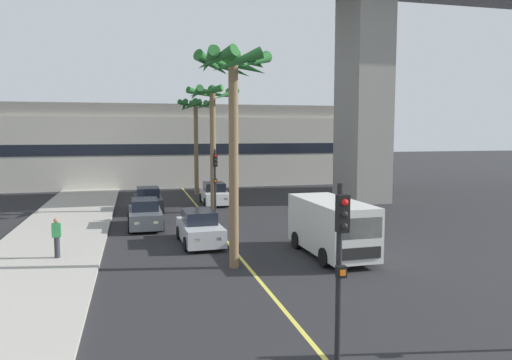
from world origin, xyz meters
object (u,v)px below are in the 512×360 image
(traffic_light_median_far, at_px, (215,175))
(palm_tree_far_median, at_px, (233,89))
(traffic_light_median_near, at_px, (340,256))
(palm_tree_near_median, at_px, (196,117))
(car_queue_front, at_px, (214,194))
(car_queue_second, at_px, (145,214))
(delivery_van, at_px, (331,226))
(pedestrian_near_crosswalk, at_px, (57,237))
(car_queue_third, at_px, (200,228))
(car_queue_fourth, at_px, (148,200))
(palm_tree_mid_median, at_px, (213,110))

(traffic_light_median_far, bearing_deg, palm_tree_far_median, -95.04)
(traffic_light_median_near, height_order, palm_tree_near_median, palm_tree_near_median)
(car_queue_front, relative_size, car_queue_second, 1.00)
(delivery_van, bearing_deg, traffic_light_median_far, 111.53)
(pedestrian_near_crosswalk, bearing_deg, traffic_light_median_near, -58.47)
(car_queue_third, height_order, palm_tree_near_median, palm_tree_near_median)
(car_queue_front, distance_m, delivery_van, 15.92)
(delivery_van, xyz_separation_m, traffic_light_median_near, (-3.93, -9.85, 1.43))
(car_queue_fourth, xyz_separation_m, palm_tree_near_median, (4.13, 7.60, 5.67))
(car_queue_front, height_order, car_queue_second, same)
(car_queue_second, xyz_separation_m, delivery_van, (7.49, -8.13, 0.57))
(car_queue_fourth, height_order, traffic_light_median_near, traffic_light_median_near)
(car_queue_front, height_order, pedestrian_near_crosswalk, pedestrian_near_crosswalk)
(car_queue_front, xyz_separation_m, traffic_light_median_near, (-1.47, -25.57, 1.99))
(palm_tree_near_median, bearing_deg, traffic_light_median_far, -92.01)
(car_queue_third, distance_m, pedestrian_near_crosswalk, 6.26)
(car_queue_second, relative_size, palm_tree_near_median, 0.52)
(traffic_light_median_near, distance_m, palm_tree_near_median, 31.35)
(palm_tree_mid_median, bearing_deg, palm_tree_near_median, 89.81)
(traffic_light_median_far, relative_size, pedestrian_near_crosswalk, 2.59)
(delivery_van, distance_m, traffic_light_median_far, 9.62)
(delivery_van, distance_m, palm_tree_near_median, 22.09)
(car_queue_fourth, height_order, traffic_light_median_far, traffic_light_median_far)
(palm_tree_mid_median, bearing_deg, pedestrian_near_crosswalk, -127.75)
(traffic_light_median_far, height_order, palm_tree_mid_median, palm_tree_mid_median)
(traffic_light_median_far, bearing_deg, car_queue_third, -106.83)
(car_queue_front, height_order, car_queue_fourth, same)
(palm_tree_mid_median, distance_m, pedestrian_near_crosswalk, 14.21)
(car_queue_third, xyz_separation_m, palm_tree_far_median, (0.75, -4.36, 6.09))
(car_queue_front, relative_size, traffic_light_median_near, 0.98)
(car_queue_front, xyz_separation_m, car_queue_fourth, (-4.73, -2.05, 0.00))
(delivery_van, xyz_separation_m, traffic_light_median_far, (-3.49, 8.85, 1.43))
(traffic_light_median_near, bearing_deg, palm_tree_far_median, 92.62)
(traffic_light_median_far, relative_size, palm_tree_far_median, 0.50)
(traffic_light_median_near, distance_m, traffic_light_median_far, 18.71)
(car_queue_second, distance_m, pedestrian_near_crosswalk, 7.26)
(palm_tree_mid_median, bearing_deg, palm_tree_far_median, -95.54)
(car_queue_front, bearing_deg, delivery_van, -81.12)
(traffic_light_median_far, distance_m, pedestrian_near_crosswalk, 10.49)
(delivery_van, bearing_deg, palm_tree_mid_median, 104.26)
(car_queue_second, distance_m, palm_tree_mid_median, 8.37)
(car_queue_second, xyz_separation_m, palm_tree_near_median, (4.44, 13.15, 5.67))
(palm_tree_near_median, bearing_deg, car_queue_second, -108.65)
(palm_tree_far_median, bearing_deg, delivery_van, 10.21)
(traffic_light_median_near, xyz_separation_m, traffic_light_median_far, (0.43, 18.70, 0.00))
(traffic_light_median_near, bearing_deg, car_queue_front, 86.71)
(car_queue_fourth, bearing_deg, palm_tree_mid_median, -20.34)
(traffic_light_median_far, xyz_separation_m, palm_tree_near_median, (0.44, 12.42, 3.68))
(palm_tree_far_median, distance_m, pedestrian_near_crosswalk, 9.28)
(pedestrian_near_crosswalk, bearing_deg, palm_tree_near_median, 67.57)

